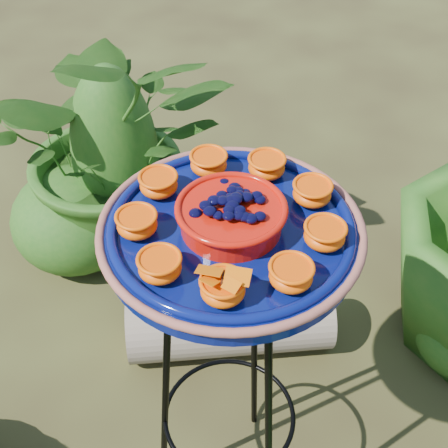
{
  "coord_description": "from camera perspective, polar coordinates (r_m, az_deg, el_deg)",
  "views": [
    {
      "loc": [
        0.3,
        -0.8,
        1.59
      ],
      "look_at": [
        0.12,
        -0.08,
        0.91
      ],
      "focal_mm": 50.0,
      "sensor_mm": 36.0,
      "label": 1
    }
  ],
  "objects": [
    {
      "name": "driftwood_log",
      "position": [
        1.9,
        0.51,
        -8.99
      ],
      "size": [
        0.64,
        0.4,
        0.2
      ],
      "primitive_type": "cylinder",
      "rotation": [
        0.0,
        1.57,
        0.35
      ],
      "color": "gray",
      "rests_on": "ground"
    },
    {
      "name": "tripod_stand",
      "position": [
        1.32,
        0.53,
        -12.23
      ],
      "size": [
        0.36,
        0.36,
        0.85
      ],
      "rotation": [
        0.0,
        0.0,
        -0.19
      ],
      "color": "black",
      "rests_on": "ground"
    },
    {
      "name": "ground_plane",
      "position": [
        1.81,
        -3.17,
        -19.08
      ],
      "size": [
        20.0,
        20.0,
        0.0
      ],
      "primitive_type": "plane",
      "color": "black",
      "rests_on": "ground"
    },
    {
      "name": "feeder_dish",
      "position": [
        1.04,
        0.65,
        -0.35
      ],
      "size": [
        0.5,
        0.5,
        0.1
      ],
      "rotation": [
        0.0,
        0.0,
        -0.19
      ],
      "color": "#071053",
      "rests_on": "tripod_stand"
    },
    {
      "name": "shrub_back_left",
      "position": [
        2.06,
        -10.05,
        7.51
      ],
      "size": [
        0.93,
        0.86,
        0.85
      ],
      "primitive_type": "imported",
      "rotation": [
        0.0,
        0.0,
        0.29
      ],
      "color": "#215416",
      "rests_on": "ground"
    }
  ]
}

